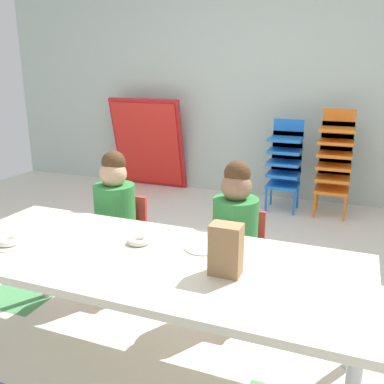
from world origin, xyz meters
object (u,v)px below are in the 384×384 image
at_px(paper_plate_center_table, 203,248).
at_px(donut_powdered_on_plate, 8,241).
at_px(kid_chair_blue_stack, 285,160).
at_px(donut_powdered_loose, 139,240).
at_px(craft_table, 146,264).
at_px(seated_child_middle_seat, 236,224).
at_px(kid_chair_orange_stack, 335,158).
at_px(paper_plate_near_edge, 9,245).
at_px(paper_bag_brown, 226,250).
at_px(folded_activity_table, 148,144).
at_px(seated_child_near_camera, 116,208).

relative_size(paper_plate_center_table, donut_powdered_on_plate, 1.55).
relative_size(kid_chair_blue_stack, donut_powdered_loose, 7.92).
distance_m(craft_table, seated_child_middle_seat, 0.67).
xyz_separation_m(kid_chair_orange_stack, paper_plate_near_edge, (-1.34, -2.81, 0.01)).
bearing_deg(donut_powdered_loose, paper_plate_near_edge, -156.14).
distance_m(paper_plate_center_table, donut_powdered_loose, 0.32).
height_order(paper_plate_center_table, donut_powdered_loose, donut_powdered_loose).
bearing_deg(donut_powdered_loose, paper_bag_brown, -17.11).
distance_m(seated_child_middle_seat, paper_plate_center_table, 0.46).
relative_size(paper_bag_brown, donut_powdered_on_plate, 1.90).
bearing_deg(paper_plate_center_table, kid_chair_blue_stack, 90.61).
xyz_separation_m(folded_activity_table, paper_bag_brown, (1.89, -2.97, 0.16)).
bearing_deg(craft_table, seated_child_middle_seat, 68.39).
relative_size(seated_child_middle_seat, kid_chair_blue_stack, 1.00).
relative_size(seated_child_near_camera, paper_bag_brown, 4.17).
distance_m(seated_child_middle_seat, folded_activity_table, 2.89).
bearing_deg(folded_activity_table, seated_child_near_camera, -67.41).
bearing_deg(paper_plate_center_table, seated_child_near_camera, 149.23).
xyz_separation_m(kid_chair_blue_stack, paper_bag_brown, (0.20, -2.71, 0.18)).
relative_size(paper_plate_near_edge, paper_plate_center_table, 1.00).
bearing_deg(donut_powdered_loose, craft_table, -48.98).
bearing_deg(paper_plate_center_table, craft_table, -141.03).
bearing_deg(kid_chair_orange_stack, paper_bag_brown, -95.78).
bearing_deg(paper_bag_brown, folded_activity_table, 122.57).
bearing_deg(donut_powdered_on_plate, paper_plate_center_table, 19.40).
distance_m(paper_bag_brown, donut_powdered_on_plate, 1.07).
xyz_separation_m(seated_child_near_camera, paper_plate_near_edge, (-0.13, -0.77, 0.04)).
relative_size(paper_bag_brown, paper_plate_near_edge, 1.22).
height_order(seated_child_middle_seat, paper_bag_brown, seated_child_middle_seat).
relative_size(kid_chair_blue_stack, paper_plate_near_edge, 5.11).
relative_size(seated_child_near_camera, donut_powdered_on_plate, 7.91).
bearing_deg(kid_chair_orange_stack, craft_table, -103.96).
bearing_deg(folded_activity_table, kid_chair_blue_stack, -8.57).
bearing_deg(kid_chair_blue_stack, paper_plate_near_edge, -107.04).
xyz_separation_m(craft_table, folded_activity_table, (-1.50, 2.93, -0.00)).
height_order(paper_plate_center_table, donut_powdered_on_plate, donut_powdered_on_plate).
distance_m(kid_chair_blue_stack, donut_powdered_loose, 2.58).
relative_size(kid_chair_blue_stack, folded_activity_table, 0.85).
xyz_separation_m(paper_bag_brown, donut_powdered_on_plate, (-1.06, -0.10, -0.09)).
xyz_separation_m(seated_child_near_camera, donut_powdered_on_plate, (-0.13, -0.77, 0.06)).
bearing_deg(folded_activity_table, seated_child_middle_seat, -52.73).
height_order(seated_child_middle_seat, donut_powdered_on_plate, seated_child_middle_seat).
height_order(kid_chair_blue_stack, donut_powdered_loose, kid_chair_blue_stack).
height_order(kid_chair_orange_stack, paper_bag_brown, kid_chair_orange_stack).
distance_m(seated_child_middle_seat, paper_bag_brown, 0.69).
height_order(kid_chair_orange_stack, donut_powdered_loose, kid_chair_orange_stack).
xyz_separation_m(paper_plate_center_table, donut_powdered_on_plate, (-0.89, -0.31, 0.02)).
height_order(craft_table, kid_chair_blue_stack, kid_chair_blue_stack).
relative_size(paper_plate_center_table, donut_powdered_loose, 1.55).
xyz_separation_m(seated_child_middle_seat, donut_powdered_loose, (-0.35, -0.51, 0.05)).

